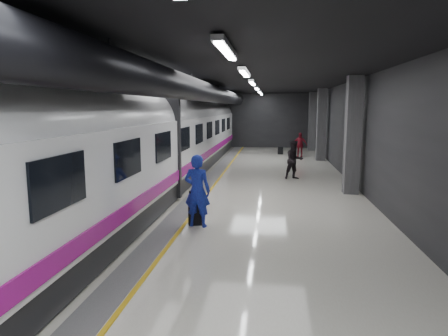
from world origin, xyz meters
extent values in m
plane|color=silver|center=(0.00, 0.00, 0.00)|extent=(40.00, 40.00, 0.00)
cube|color=black|center=(0.00, 0.00, 4.50)|extent=(10.00, 40.00, 0.02)
cube|color=#28282B|center=(0.00, 20.00, 2.25)|extent=(10.00, 0.02, 4.50)
cube|color=#28282B|center=(-5.00, 0.00, 2.25)|extent=(0.02, 40.00, 4.50)
cube|color=#28282B|center=(5.00, 0.00, 2.25)|extent=(0.02, 40.00, 4.50)
cube|color=slate|center=(-1.35, 0.00, 0.01)|extent=(0.65, 39.80, 0.01)
cube|color=yellow|center=(-0.95, 0.00, 0.01)|extent=(0.10, 39.80, 0.01)
cylinder|color=black|center=(-1.30, 0.00, 3.95)|extent=(0.80, 38.00, 0.80)
cube|color=silver|center=(0.60, -6.00, 4.40)|extent=(0.22, 2.60, 0.10)
cube|color=silver|center=(0.60, -1.00, 4.40)|extent=(0.22, 2.60, 0.10)
cube|color=silver|center=(0.60, 4.00, 4.40)|extent=(0.22, 2.60, 0.10)
cube|color=silver|center=(0.60, 9.00, 4.40)|extent=(0.22, 2.60, 0.10)
cube|color=silver|center=(0.60, 14.00, 4.40)|extent=(0.22, 2.60, 0.10)
cube|color=silver|center=(0.60, 18.00, 4.40)|extent=(0.22, 2.60, 0.10)
cube|color=#515154|center=(4.55, 2.00, 2.25)|extent=(0.55, 0.55, 4.50)
cube|color=#515154|center=(4.55, 12.00, 2.25)|extent=(0.55, 0.55, 4.50)
cube|color=#515154|center=(4.55, 18.00, 2.25)|extent=(0.55, 0.55, 4.50)
cube|color=black|center=(-3.25, 0.00, 0.35)|extent=(2.80, 38.00, 0.60)
cube|color=white|center=(-3.25, 0.00, 1.75)|extent=(2.90, 38.00, 2.20)
cylinder|color=white|center=(-3.25, 0.00, 2.70)|extent=(2.80, 38.00, 2.80)
cube|color=#960D7A|center=(-1.78, 0.00, 0.95)|extent=(0.04, 38.00, 0.35)
cube|color=black|center=(-3.25, 0.00, 2.00)|extent=(3.05, 0.25, 3.80)
cube|color=black|center=(-1.78, -8.00, 2.15)|extent=(0.05, 1.60, 0.85)
cube|color=black|center=(-1.78, -5.00, 2.15)|extent=(0.05, 1.60, 0.85)
cube|color=black|center=(-1.78, -2.00, 2.15)|extent=(0.05, 1.60, 0.85)
cube|color=black|center=(-1.78, 1.00, 2.15)|extent=(0.05, 1.60, 0.85)
cube|color=black|center=(-1.78, 4.00, 2.15)|extent=(0.05, 1.60, 0.85)
cube|color=black|center=(-1.78, 7.00, 2.15)|extent=(0.05, 1.60, 0.85)
cube|color=black|center=(-1.78, 10.00, 2.15)|extent=(0.05, 1.60, 0.85)
cube|color=black|center=(-1.78, 13.00, 2.15)|extent=(0.05, 1.60, 0.85)
cube|color=black|center=(-1.78, 16.00, 2.15)|extent=(0.05, 1.60, 0.85)
imported|color=blue|center=(-0.55, -3.06, 1.02)|extent=(0.80, 0.59, 2.04)
cube|color=black|center=(-0.65, -2.92, 0.30)|extent=(0.42, 0.33, 0.61)
cube|color=black|center=(-0.65, -2.95, 0.80)|extent=(0.33, 0.27, 0.38)
imported|color=black|center=(2.52, 4.89, 0.89)|extent=(1.05, 0.94, 1.79)
imported|color=maroon|center=(3.36, 13.64, 0.82)|extent=(1.02, 0.56, 1.65)
cube|color=black|center=(2.11, 15.03, 0.27)|extent=(0.39, 0.28, 0.55)
camera|label=1|loc=(1.49, -13.75, 3.30)|focal=32.00mm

